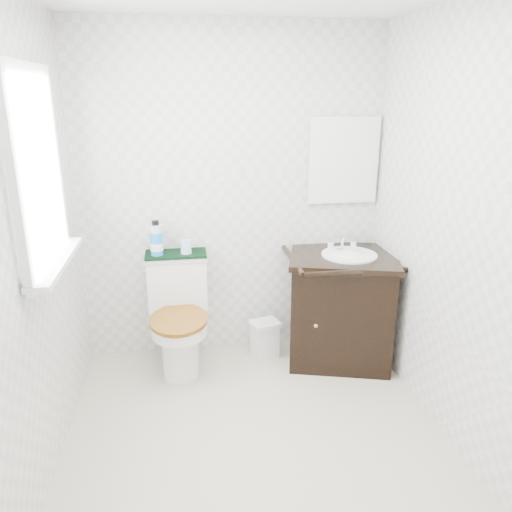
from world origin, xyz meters
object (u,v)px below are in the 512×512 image
object	(u,v)px
mouthwash_bottle	(156,239)
vanity	(341,304)
cup	(186,247)
trash_bin	(265,339)
toilet	(179,321)

from	to	relation	value
mouthwash_bottle	vanity	bearing A→B (deg)	-7.02
mouthwash_bottle	cup	distance (m)	0.21
trash_bin	mouthwash_bottle	distance (m)	1.10
vanity	mouthwash_bottle	distance (m)	1.42
vanity	mouthwash_bottle	size ratio (longest dim) A/B	3.70
vanity	cup	bearing A→B (deg)	171.57
trash_bin	mouthwash_bottle	size ratio (longest dim) A/B	1.18
vanity	cup	xyz separation A→B (m)	(-1.12, 0.17, 0.45)
toilet	trash_bin	distance (m)	0.67
cup	vanity	bearing A→B (deg)	-8.43
cup	trash_bin	bearing A→B (deg)	-8.35
toilet	vanity	bearing A→B (deg)	-3.06
vanity	trash_bin	world-z (taller)	vanity
toilet	cup	distance (m)	0.54
toilet	mouthwash_bottle	distance (m)	0.61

